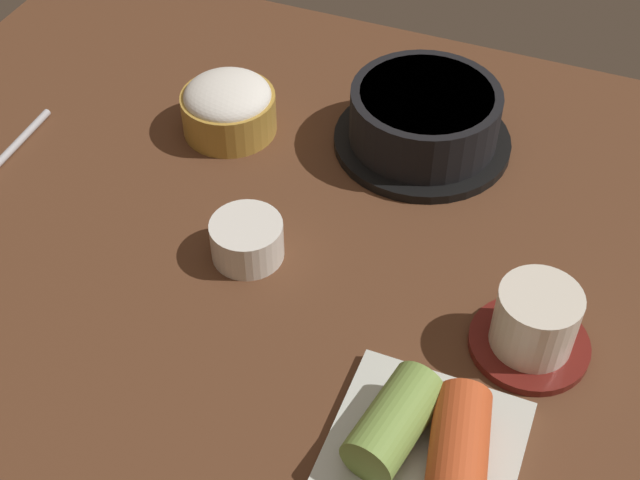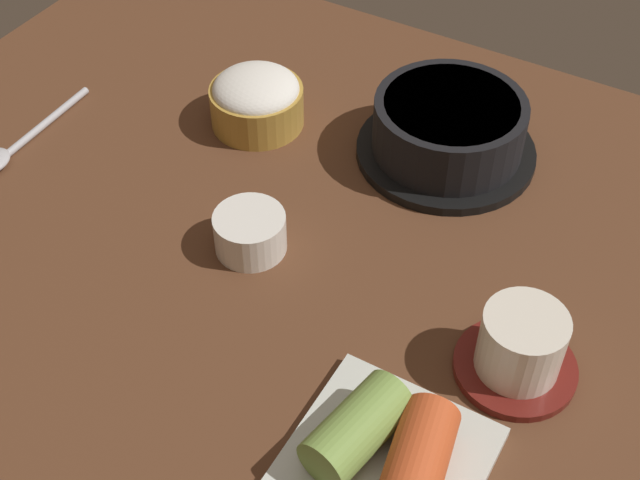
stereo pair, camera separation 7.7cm
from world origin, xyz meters
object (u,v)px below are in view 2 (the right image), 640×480
at_px(kimchi_plate, 386,451).
at_px(tea_cup_with_saucer, 520,348).
at_px(spoon, 6,151).
at_px(rice_bowl, 257,99).
at_px(stone_pot, 448,130).
at_px(banchan_cup_center, 250,231).

bearing_deg(kimchi_plate, tea_cup_with_saucer, 68.30).
bearing_deg(kimchi_plate, spoon, 166.06).
bearing_deg(spoon, kimchi_plate, -13.94).
xyz_separation_m(rice_bowl, spoon, (-0.19, -0.18, -0.02)).
bearing_deg(stone_pot, rice_bowl, -165.59).
relative_size(stone_pot, spoon, 1.07).
relative_size(stone_pot, kimchi_plate, 1.31).
relative_size(rice_bowl, kimchi_plate, 0.70).
bearing_deg(spoon, rice_bowl, 42.06).
bearing_deg(banchan_cup_center, tea_cup_with_saucer, -2.09).
distance_m(rice_bowl, tea_cup_with_saucer, 0.40).
xyz_separation_m(banchan_cup_center, spoon, (-0.29, -0.02, -0.01)).
xyz_separation_m(tea_cup_with_saucer, kimchi_plate, (-0.05, -0.13, -0.01)).
bearing_deg(spoon, banchan_cup_center, 3.05).
xyz_separation_m(stone_pot, banchan_cup_center, (-0.10, -0.21, -0.01)).
height_order(stone_pot, kimchi_plate, stone_pot).
height_order(stone_pot, spoon, stone_pot).
distance_m(kimchi_plate, spoon, 0.52).
bearing_deg(tea_cup_with_saucer, spoon, -179.39).
bearing_deg(rice_bowl, banchan_cup_center, -59.08).
bearing_deg(stone_pot, spoon, -150.00).
xyz_separation_m(tea_cup_with_saucer, spoon, (-0.55, -0.01, -0.02)).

